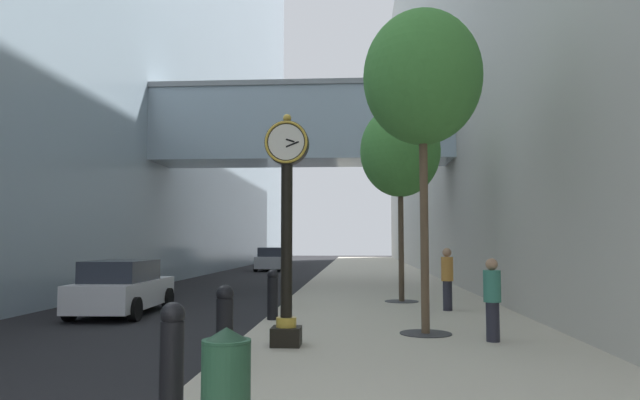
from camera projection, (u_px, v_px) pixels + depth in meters
ground_plane at (313, 281)px, 30.75m from camera, size 110.00×110.00×0.00m
sidewalk_right at (375, 276)px, 33.53m from camera, size 6.76×80.00×0.14m
building_block_right at (506, 27)px, 34.09m from camera, size 9.00×80.00×29.60m
street_clock at (287, 217)px, 10.95m from camera, size 0.84×0.55×4.42m
bollard_nearest at (172, 355)px, 6.58m from camera, size 0.29×0.29×1.26m
bollard_second at (225, 322)px, 9.20m from camera, size 0.29×0.29×1.26m
bollard_fourth at (273, 293)px, 14.44m from camera, size 0.29×0.29×1.26m
bollard_fifth at (286, 285)px, 17.06m from camera, size 0.29×0.29×1.26m
street_tree_near at (422, 79)px, 12.57m from camera, size 2.59×2.59×7.04m
street_tree_mid_near at (400, 152)px, 19.06m from camera, size 2.65×2.65×6.48m
trash_bin at (226, 376)px, 6.05m from camera, size 0.53×0.53×1.05m
pedestrian_walking at (447, 277)px, 16.34m from camera, size 0.47×0.47×1.77m
pedestrian_by_clock at (492, 298)px, 11.29m from camera, size 0.48×0.48×1.63m
car_white_near at (122, 288)px, 16.54m from camera, size 2.07×4.34×1.56m
car_silver_mid at (272, 259)px, 41.23m from camera, size 2.18×4.10×1.68m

